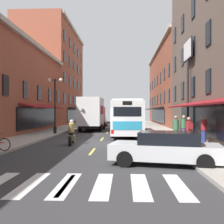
{
  "coord_description": "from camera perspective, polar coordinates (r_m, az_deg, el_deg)",
  "views": [
    {
      "loc": [
        1.72,
        -17.72,
        2.18
      ],
      "look_at": [
        0.67,
        5.64,
        2.15
      ],
      "focal_mm": 41.98,
      "sensor_mm": 36.0,
      "label": 1
    }
  ],
  "objects": [
    {
      "name": "transit_bus",
      "position": [
        24.97,
        3.23,
        -1.1
      ],
      "size": [
        2.69,
        11.46,
        3.17
      ],
      "color": "silver",
      "rests_on": "ground"
    },
    {
      "name": "ground_plane",
      "position": [
        17.95,
        -2.96,
        -7.06
      ],
      "size": [
        34.8,
        80.0,
        0.1
      ],
      "primitive_type": "cube",
      "color": "#333335"
    },
    {
      "name": "pedestrian_mid",
      "position": [
        19.18,
        15.36,
        -3.26
      ],
      "size": [
        0.36,
        0.36,
        1.78
      ],
      "rotation": [
        0.0,
        0.0,
        6.1
      ],
      "color": "#66387F",
      "rests_on": "sidewalk_right"
    },
    {
      "name": "motorcycle_rider",
      "position": [
        17.5,
        -8.8,
        -4.75
      ],
      "size": [
        0.62,
        2.07,
        1.66
      ],
      "color": "black",
      "rests_on": "ground"
    },
    {
      "name": "billboard_sign",
      "position": [
        22.98,
        16.2,
        10.04
      ],
      "size": [
        0.4,
        2.53,
        8.0
      ],
      "color": "black",
      "rests_on": "sidewalk_right"
    },
    {
      "name": "pedestrian_far",
      "position": [
        17.34,
        13.76,
        -3.61
      ],
      "size": [
        0.36,
        0.36,
        1.79
      ],
      "rotation": [
        0.0,
        0.0,
        1.7
      ],
      "color": "#33663F",
      "rests_on": "sidewalk_right"
    },
    {
      "name": "sedan_near",
      "position": [
        11.04,
        11.65,
        -7.69
      ],
      "size": [
        4.67,
        2.66,
        1.35
      ],
      "color": "silver",
      "rests_on": "ground"
    },
    {
      "name": "sidewalk_left",
      "position": [
        19.41,
        -20.68,
        -6.17
      ],
      "size": [
        3.0,
        80.0,
        0.14
      ],
      "primitive_type": "cube",
      "color": "#A39E93",
      "rests_on": "ground"
    },
    {
      "name": "crosswalk_near",
      "position": [
        8.21,
        -9.97,
        -15.3
      ],
      "size": [
        7.1,
        2.8,
        0.01
      ],
      "color": "silver",
      "rests_on": "ground"
    },
    {
      "name": "sidewalk_right",
      "position": [
        18.33,
        15.85,
        -6.53
      ],
      "size": [
        3.0,
        80.0,
        0.14
      ],
      "primitive_type": "cube",
      "color": "#A39E93",
      "rests_on": "ground"
    },
    {
      "name": "lane_centre_dashes",
      "position": [
        17.69,
        -3.04,
        -6.99
      ],
      "size": [
        0.14,
        73.9,
        0.01
      ],
      "color": "#DBCC4C",
      "rests_on": "ground"
    },
    {
      "name": "street_lamp_twin",
      "position": [
        25.08,
        -12.31,
        1.96
      ],
      "size": [
        1.42,
        0.32,
        5.17
      ],
      "color": "black",
      "rests_on": "sidewalk_left"
    },
    {
      "name": "sedan_mid",
      "position": [
        38.74,
        -2.59,
        -2.16
      ],
      "size": [
        1.91,
        4.23,
        1.29
      ],
      "color": "silver",
      "rests_on": "ground"
    },
    {
      "name": "pedestrian_rear",
      "position": [
        17.66,
        19.36,
        -3.6
      ],
      "size": [
        0.36,
        0.36,
        1.76
      ],
      "rotation": [
        0.0,
        0.0,
        2.22
      ],
      "color": "navy",
      "rests_on": "sidewalk_right"
    },
    {
      "name": "pedestrian_near",
      "position": [
        16.47,
        16.42,
        -3.86
      ],
      "size": [
        0.36,
        0.51,
        1.72
      ],
      "rotation": [
        0.0,
        0.0,
        0.12
      ],
      "color": "#33663F",
      "rests_on": "sidewalk_right"
    },
    {
      "name": "box_truck",
      "position": [
        30.08,
        -4.29,
        -0.44
      ],
      "size": [
        2.56,
        7.34,
        3.71
      ],
      "color": "#B21E19",
      "rests_on": "ground"
    }
  ]
}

